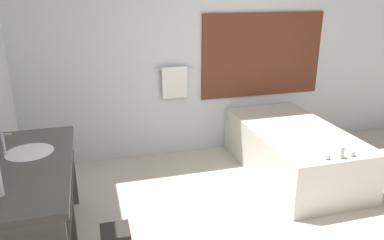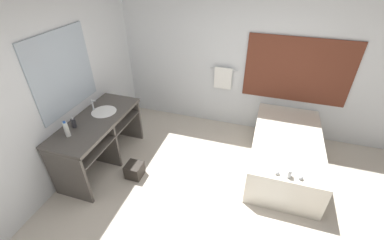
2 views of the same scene
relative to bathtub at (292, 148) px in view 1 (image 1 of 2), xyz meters
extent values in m
cube|color=silver|center=(-0.92, 0.98, 1.04)|extent=(7.40, 0.06, 2.70)
cube|color=brown|center=(0.00, 0.93, 0.95)|extent=(1.70, 0.02, 1.10)
cylinder|color=silver|center=(-1.22, 0.91, 0.84)|extent=(0.50, 0.02, 0.02)
cube|color=white|center=(-1.22, 0.90, 0.67)|extent=(0.32, 0.04, 0.40)
cube|color=#4C4742|center=(-2.78, -0.80, 0.51)|extent=(0.66, 1.55, 0.05)
cube|color=#4C4742|center=(-2.78, -0.80, 0.29)|extent=(0.63, 1.48, 0.02)
cylinder|color=white|center=(-2.78, -0.57, 0.48)|extent=(0.38, 0.38, 0.11)
cube|color=#4C4742|center=(-2.78, -0.80, 0.09)|extent=(0.61, 0.04, 0.79)
cube|color=#4C4742|center=(-2.78, -0.04, 0.09)|extent=(0.61, 0.04, 0.79)
cylinder|color=white|center=(-2.73, -1.19, 0.37)|extent=(0.13, 0.43, 0.13)
cylinder|color=white|center=(-2.73, -0.41, 0.37)|extent=(0.13, 0.43, 0.13)
cylinder|color=silver|center=(-2.96, -0.57, 0.54)|extent=(0.04, 0.04, 0.02)
cylinder|color=silver|center=(-2.96, -0.57, 0.63)|extent=(0.02, 0.02, 0.16)
cube|color=silver|center=(-2.92, -0.57, 0.70)|extent=(0.07, 0.01, 0.01)
cube|color=silver|center=(0.00, 0.00, -0.03)|extent=(1.01, 1.88, 0.56)
ellipsoid|color=white|center=(0.00, 0.00, 0.10)|extent=(0.73, 1.35, 0.30)
cube|color=silver|center=(0.00, -0.84, 0.31)|extent=(0.04, 0.07, 0.12)
sphere|color=silver|center=(-0.14, -0.84, 0.28)|extent=(0.06, 0.06, 0.06)
sphere|color=silver|center=(0.14, -0.84, 0.28)|extent=(0.06, 0.06, 0.06)
camera|label=1|loc=(-2.26, -3.61, 1.79)|focal=35.00mm
camera|label=2|loc=(-0.47, -3.37, 2.63)|focal=24.00mm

